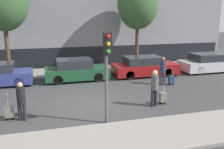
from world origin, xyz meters
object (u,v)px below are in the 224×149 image
object	(u,v)px
pedestrian_right	(163,69)
bare_tree_down_street	(3,1)
pedestrian_center	(154,86)
trolley_center	(163,97)
parked_car_2	(144,67)
parked_car_1	(76,70)
parked_car_3	(210,63)
trolley_left	(9,112)
bare_tree_near_crossing	(138,4)
trolley_right	(171,80)
pedestrian_left	(21,99)
traffic_light	(107,60)

from	to	relation	value
pedestrian_right	bare_tree_down_street	size ratio (longest dim) A/B	0.25
pedestrian_center	trolley_center	size ratio (longest dim) A/B	1.55
parked_car_2	bare_tree_down_street	distance (m)	10.12
parked_car_1	parked_car_3	bearing A→B (deg)	-0.42
trolley_left	bare_tree_near_crossing	xyz separation A→B (m)	(8.54, 7.98, 4.56)
pedestrian_center	pedestrian_right	size ratio (longest dim) A/B	1.00
pedestrian_center	bare_tree_down_street	world-z (taller)	bare_tree_down_street
pedestrian_center	trolley_right	xyz separation A→B (m)	(2.56, 3.04, -0.64)
parked_car_3	bare_tree_near_crossing	world-z (taller)	bare_tree_near_crossing
pedestrian_left	trolley_left	distance (m)	0.77
parked_car_3	trolley_right	world-z (taller)	parked_car_3
parked_car_2	trolley_center	bearing A→B (deg)	-103.61
trolley_center	trolley_right	bearing A→B (deg)	55.04
parked_car_1	traffic_light	size ratio (longest dim) A/B	1.13
parked_car_1	bare_tree_down_street	world-z (taller)	bare_tree_down_street
trolley_center	trolley_left	bearing A→B (deg)	-179.78
trolley_right	bare_tree_down_street	size ratio (longest dim) A/B	0.16
parked_car_3	traffic_light	world-z (taller)	traffic_light
pedestrian_center	traffic_light	size ratio (longest dim) A/B	0.48
pedestrian_left	bare_tree_down_street	bearing A→B (deg)	118.56
pedestrian_right	parked_car_3	bearing A→B (deg)	-134.09
parked_car_1	bare_tree_near_crossing	bearing A→B (deg)	25.23
trolley_right	bare_tree_near_crossing	distance (m)	6.83
parked_car_3	trolley_center	size ratio (longest dim) A/B	4.15
trolley_left	parked_car_3	bearing A→B (deg)	22.21
bare_tree_down_street	trolley_right	bearing A→B (deg)	-23.73
pedestrian_center	trolley_right	world-z (taller)	pedestrian_center
pedestrian_center	bare_tree_near_crossing	world-z (taller)	bare_tree_near_crossing
parked_car_1	pedestrian_center	bearing A→B (deg)	-63.13
bare_tree_down_street	pedestrian_right	bearing A→B (deg)	-23.89
trolley_left	bare_tree_near_crossing	world-z (taller)	bare_tree_near_crossing
pedestrian_left	trolley_right	world-z (taller)	pedestrian_left
pedestrian_right	pedestrian_center	bearing A→B (deg)	78.59
parked_car_2	pedestrian_left	xyz separation A→B (m)	(-7.70, -5.76, 0.26)
trolley_left	trolley_right	bearing A→B (deg)	18.21
parked_car_2	trolley_right	bearing A→B (deg)	-75.66
traffic_light	bare_tree_near_crossing	xyz separation A→B (m)	(4.80, 9.43, 2.36)
trolley_left	pedestrian_center	bearing A→B (deg)	-1.05
trolley_center	traffic_light	distance (m)	4.11
parked_car_3	bare_tree_near_crossing	distance (m)	6.98
pedestrian_left	bare_tree_near_crossing	bearing A→B (deg)	64.07
parked_car_3	trolley_left	bearing A→B (deg)	-157.79
pedestrian_right	trolley_right	bearing A→B (deg)	179.94
trolley_left	bare_tree_near_crossing	bearing A→B (deg)	43.04
parked_car_2	trolley_left	world-z (taller)	parked_car_2
traffic_light	trolley_left	bearing A→B (deg)	158.75
pedestrian_center	traffic_light	distance (m)	3.32
pedestrian_right	trolley_right	distance (m)	0.84
parked_car_3	trolley_right	bearing A→B (deg)	-150.64
parked_car_2	pedestrian_left	world-z (taller)	pedestrian_left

